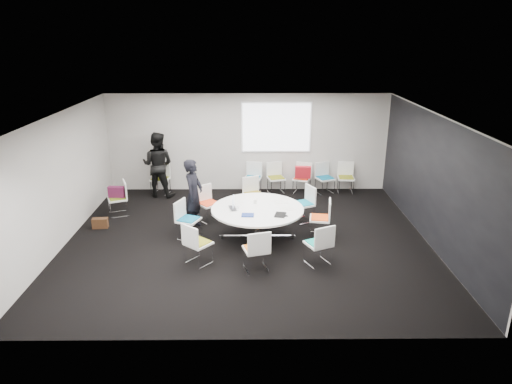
{
  "coord_description": "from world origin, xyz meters",
  "views": [
    {
      "loc": [
        0.12,
        -9.28,
        4.42
      ],
      "look_at": [
        0.2,
        0.4,
        1.0
      ],
      "focal_mm": 32.0,
      "sensor_mm": 36.0,
      "label": 1
    }
  ],
  "objects_px": {
    "laptop": "(235,208)",
    "chair_ring_f": "(198,251)",
    "chair_ring_c": "(254,201)",
    "chair_back_c": "(302,184)",
    "chair_person_back": "(161,185)",
    "chair_back_a": "(253,184)",
    "chair_ring_a": "(320,225)",
    "conference_table": "(257,217)",
    "chair_ring_e": "(188,227)",
    "brown_bag": "(100,223)",
    "chair_back_e": "(345,183)",
    "chair_ring_h": "(318,252)",
    "chair_ring_d": "(209,210)",
    "chair_ring_b": "(303,210)",
    "cup": "(255,201)",
    "person_back": "(158,165)",
    "chair_back_b": "(276,184)",
    "chair_spare_left": "(119,205)",
    "maroon_bag": "(116,192)",
    "chair_back_d": "(325,184)",
    "chair_ring_g": "(256,258)",
    "person_main": "(194,194)"
  },
  "relations": [
    {
      "from": "chair_ring_c",
      "to": "chair_back_c",
      "type": "distance_m",
      "value": 1.94
    },
    {
      "from": "chair_back_a",
      "to": "conference_table",
      "type": "bearing_deg",
      "value": 104.64
    },
    {
      "from": "person_back",
      "to": "brown_bag",
      "type": "xyz_separation_m",
      "value": [
        -0.99,
        -2.25,
        -0.8
      ]
    },
    {
      "from": "chair_person_back",
      "to": "brown_bag",
      "type": "bearing_deg",
      "value": 83.85
    },
    {
      "from": "chair_back_b",
      "to": "person_main",
      "type": "height_order",
      "value": "person_main"
    },
    {
      "from": "person_main",
      "to": "cup",
      "type": "distance_m",
      "value": 1.46
    },
    {
      "from": "chair_back_e",
      "to": "brown_bag",
      "type": "height_order",
      "value": "chair_back_e"
    },
    {
      "from": "chair_back_c",
      "to": "chair_back_e",
      "type": "bearing_deg",
      "value": -156.93
    },
    {
      "from": "chair_ring_b",
      "to": "laptop",
      "type": "xyz_separation_m",
      "value": [
        -1.64,
        -1.01,
        0.47
      ]
    },
    {
      "from": "chair_ring_e",
      "to": "brown_bag",
      "type": "bearing_deg",
      "value": -81.9
    },
    {
      "from": "chair_ring_a",
      "to": "person_back",
      "type": "bearing_deg",
      "value": 65.05
    },
    {
      "from": "chair_spare_left",
      "to": "person_back",
      "type": "bearing_deg",
      "value": -50.88
    },
    {
      "from": "chair_back_b",
      "to": "conference_table",
      "type": "bearing_deg",
      "value": 65.6
    },
    {
      "from": "chair_ring_b",
      "to": "chair_back_c",
      "type": "bearing_deg",
      "value": -30.85
    },
    {
      "from": "chair_back_e",
      "to": "cup",
      "type": "distance_m",
      "value": 3.84
    },
    {
      "from": "chair_ring_e",
      "to": "brown_bag",
      "type": "xyz_separation_m",
      "value": [
        -2.18,
        0.59,
        -0.16
      ]
    },
    {
      "from": "chair_back_b",
      "to": "chair_back_e",
      "type": "distance_m",
      "value": 2.01
    },
    {
      "from": "chair_ring_g",
      "to": "person_back",
      "type": "height_order",
      "value": "person_back"
    },
    {
      "from": "chair_ring_b",
      "to": "person_back",
      "type": "relative_size",
      "value": 0.48
    },
    {
      "from": "chair_ring_e",
      "to": "cup",
      "type": "distance_m",
      "value": 1.61
    },
    {
      "from": "chair_back_c",
      "to": "chair_back_e",
      "type": "xyz_separation_m",
      "value": [
        1.27,
        0.04,
        0.0
      ]
    },
    {
      "from": "person_back",
      "to": "maroon_bag",
      "type": "relative_size",
      "value": 4.58
    },
    {
      "from": "chair_ring_a",
      "to": "chair_back_d",
      "type": "xyz_separation_m",
      "value": [
        0.55,
        2.96,
        0.0
      ]
    },
    {
      "from": "chair_ring_d",
      "to": "chair_ring_g",
      "type": "relative_size",
      "value": 1.0
    },
    {
      "from": "laptop",
      "to": "conference_table",
      "type": "bearing_deg",
      "value": -101.01
    },
    {
      "from": "cup",
      "to": "maroon_bag",
      "type": "xyz_separation_m",
      "value": [
        -3.47,
        1.11,
        -0.16
      ]
    },
    {
      "from": "chair_ring_e",
      "to": "chair_ring_h",
      "type": "xyz_separation_m",
      "value": [
        2.75,
        -1.24,
        0.0
      ]
    },
    {
      "from": "cup",
      "to": "chair_ring_b",
      "type": "bearing_deg",
      "value": 29.87
    },
    {
      "from": "chair_ring_a",
      "to": "chair_ring_c",
      "type": "distance_m",
      "value": 2.19
    },
    {
      "from": "chair_ring_f",
      "to": "chair_person_back",
      "type": "distance_m",
      "value": 4.47
    },
    {
      "from": "conference_table",
      "to": "chair_back_d",
      "type": "distance_m",
      "value": 3.63
    },
    {
      "from": "chair_back_c",
      "to": "chair_ring_a",
      "type": "bearing_deg",
      "value": 113.14
    },
    {
      "from": "chair_ring_c",
      "to": "chair_back_d",
      "type": "bearing_deg",
      "value": -169.62
    },
    {
      "from": "chair_person_back",
      "to": "chair_ring_d",
      "type": "bearing_deg",
      "value": 144.14
    },
    {
      "from": "laptop",
      "to": "chair_ring_f",
      "type": "bearing_deg",
      "value": 135.14
    },
    {
      "from": "chair_ring_c",
      "to": "chair_back_d",
      "type": "xyz_separation_m",
      "value": [
        2.05,
        1.36,
        0.0
      ]
    },
    {
      "from": "conference_table",
      "to": "chair_back_c",
      "type": "bearing_deg",
      "value": 66.59
    },
    {
      "from": "chair_ring_b",
      "to": "maroon_bag",
      "type": "height_order",
      "value": "chair_ring_b"
    },
    {
      "from": "chair_ring_f",
      "to": "conference_table",
      "type": "bearing_deg",
      "value": 84.61
    },
    {
      "from": "chair_ring_f",
      "to": "chair_back_b",
      "type": "bearing_deg",
      "value": 107.62
    },
    {
      "from": "chair_back_e",
      "to": "person_main",
      "type": "bearing_deg",
      "value": 35.82
    },
    {
      "from": "chair_back_c",
      "to": "chair_back_a",
      "type": "bearing_deg",
      "value": 19.28
    },
    {
      "from": "chair_ring_h",
      "to": "person_back",
      "type": "bearing_deg",
      "value": 109.03
    },
    {
      "from": "chair_ring_a",
      "to": "chair_ring_h",
      "type": "height_order",
      "value": "same"
    },
    {
      "from": "chair_ring_f",
      "to": "chair_spare_left",
      "type": "relative_size",
      "value": 1.0
    },
    {
      "from": "cup",
      "to": "maroon_bag",
      "type": "bearing_deg",
      "value": 162.3
    },
    {
      "from": "person_main",
      "to": "chair_ring_d",
      "type": "bearing_deg",
      "value": -20.89
    },
    {
      "from": "chair_ring_d",
      "to": "chair_ring_f",
      "type": "xyz_separation_m",
      "value": [
        -0.02,
        -2.21,
        0.0
      ]
    },
    {
      "from": "chair_back_b",
      "to": "laptop",
      "type": "height_order",
      "value": "chair_back_b"
    },
    {
      "from": "chair_person_back",
      "to": "chair_back_a",
      "type": "bearing_deg",
      "value": -162.74
    }
  ]
}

